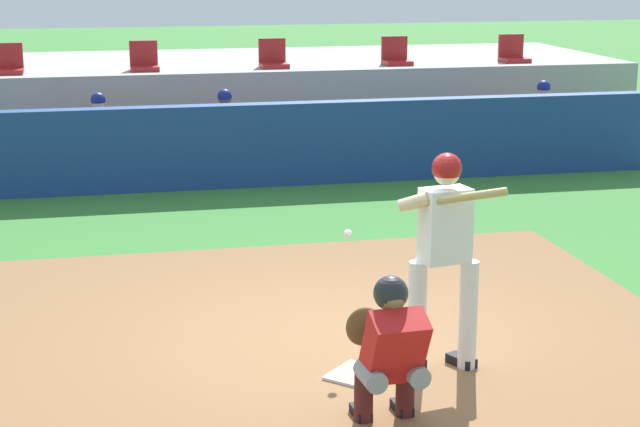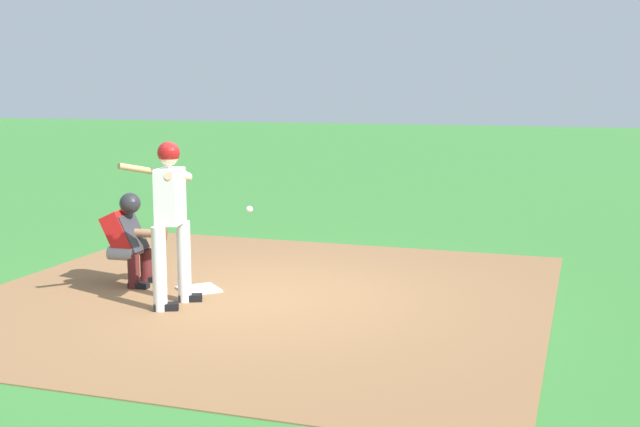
# 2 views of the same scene
# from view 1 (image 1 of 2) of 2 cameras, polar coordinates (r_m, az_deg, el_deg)

# --- Properties ---
(ground_plane) EXTENTS (80.00, 80.00, 0.00)m
(ground_plane) POSITION_cam_1_polar(r_m,az_deg,el_deg) (9.40, 0.92, -6.94)
(ground_plane) COLOR #387A33
(dirt_infield) EXTENTS (6.40, 6.40, 0.01)m
(dirt_infield) POSITION_cam_1_polar(r_m,az_deg,el_deg) (9.40, 0.92, -6.90)
(dirt_infield) COLOR olive
(dirt_infield) RESTS_ON ground
(home_plate) EXTENTS (0.62, 0.62, 0.02)m
(home_plate) POSITION_cam_1_polar(r_m,az_deg,el_deg) (8.67, 2.14, -8.62)
(home_plate) COLOR white
(home_plate) RESTS_ON dirt_infield
(batter_at_plate) EXTENTS (0.78, 0.66, 1.80)m
(batter_at_plate) POSITION_cam_1_polar(r_m,az_deg,el_deg) (8.56, 6.61, -1.82)
(batter_at_plate) COLOR silver
(batter_at_plate) RESTS_ON ground
(catcher_crouched) EXTENTS (0.50, 1.94, 1.13)m
(catcher_crouched) POSITION_cam_1_polar(r_m,az_deg,el_deg) (7.66, 3.68, -7.04)
(catcher_crouched) COLOR gray
(catcher_crouched) RESTS_ON ground
(dugout_wall) EXTENTS (13.00, 0.30, 1.20)m
(dugout_wall) POSITION_cam_1_polar(r_m,az_deg,el_deg) (15.43, -4.61, 3.63)
(dugout_wall) COLOR navy
(dugout_wall) RESTS_ON ground
(dugout_bench) EXTENTS (11.80, 0.44, 0.45)m
(dugout_bench) POSITION_cam_1_polar(r_m,az_deg,el_deg) (16.47, -5.06, 2.95)
(dugout_bench) COLOR olive
(dugout_bench) RESTS_ON ground
(dugout_player_0) EXTENTS (0.49, 0.70, 1.30)m
(dugout_player_0) POSITION_cam_1_polar(r_m,az_deg,el_deg) (16.12, -11.68, 4.09)
(dugout_player_0) COLOR #939399
(dugout_player_0) RESTS_ON ground
(dugout_player_1) EXTENTS (0.49, 0.70, 1.30)m
(dugout_player_1) POSITION_cam_1_polar(r_m,az_deg,el_deg) (16.24, -5.04, 4.40)
(dugout_player_1) COLOR #939399
(dugout_player_1) RESTS_ON ground
(dugout_player_2) EXTENTS (0.49, 0.70, 1.30)m
(dugout_player_2) POSITION_cam_1_polar(r_m,az_deg,el_deg) (17.65, 11.94, 4.92)
(dugout_player_2) COLOR #939399
(dugout_player_2) RESTS_ON ground
(stands_platform) EXTENTS (15.00, 4.40, 1.40)m
(stands_platform) POSITION_cam_1_polar(r_m,az_deg,el_deg) (19.73, -6.37, 6.13)
(stands_platform) COLOR #9E9E99
(stands_platform) RESTS_ON ground
(stadium_seat_1) EXTENTS (0.46, 0.46, 0.48)m
(stadium_seat_1) POSITION_cam_1_polar(r_m,az_deg,el_deg) (18.06, -16.31, 7.62)
(stadium_seat_1) COLOR #A51E1E
(stadium_seat_1) RESTS_ON stands_platform
(stadium_seat_2) EXTENTS (0.46, 0.46, 0.48)m
(stadium_seat_2) POSITION_cam_1_polar(r_m,az_deg,el_deg) (18.04, -9.37, 7.98)
(stadium_seat_2) COLOR #A51E1E
(stadium_seat_2) RESTS_ON stands_platform
(stadium_seat_3) EXTENTS (0.46, 0.46, 0.48)m
(stadium_seat_3) POSITION_cam_1_polar(r_m,az_deg,el_deg) (18.28, -2.51, 8.23)
(stadium_seat_3) COLOR #A51E1E
(stadium_seat_3) RESTS_ON stands_platform
(stadium_seat_4) EXTENTS (0.46, 0.46, 0.48)m
(stadium_seat_4) POSITION_cam_1_polar(r_m,az_deg,el_deg) (18.77, 4.09, 8.35)
(stadium_seat_4) COLOR #A51E1E
(stadium_seat_4) RESTS_ON stands_platform
(stadium_seat_5) EXTENTS (0.46, 0.46, 0.48)m
(stadium_seat_5) POSITION_cam_1_polar(r_m,az_deg,el_deg) (19.49, 10.28, 8.37)
(stadium_seat_5) COLOR #A51E1E
(stadium_seat_5) RESTS_ON stands_platform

